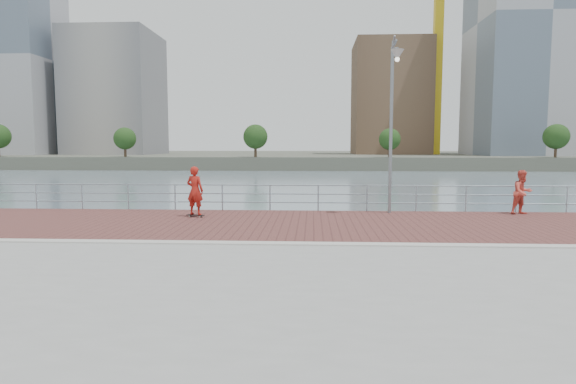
{
  "coord_description": "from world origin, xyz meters",
  "views": [
    {
      "loc": [
        0.79,
        -13.3,
        2.81
      ],
      "look_at": [
        0.0,
        2.0,
        1.3
      ],
      "focal_mm": 30.0,
      "sensor_mm": 36.0,
      "label": 1
    }
  ],
  "objects_px": {
    "street_lamp": "(394,94)",
    "skateboarder": "(195,191)",
    "guardrail": "(294,195)",
    "bystander": "(522,192)"
  },
  "relations": [
    {
      "from": "skateboarder",
      "to": "guardrail",
      "type": "bearing_deg",
      "value": -135.14
    },
    {
      "from": "skateboarder",
      "to": "bystander",
      "type": "xyz_separation_m",
      "value": [
        12.96,
        1.4,
        -0.14
      ]
    },
    {
      "from": "street_lamp",
      "to": "skateboarder",
      "type": "bearing_deg",
      "value": -172.16
    },
    {
      "from": "bystander",
      "to": "street_lamp",
      "type": "bearing_deg",
      "value": 165.34
    },
    {
      "from": "skateboarder",
      "to": "bystander",
      "type": "relative_size",
      "value": 1.06
    },
    {
      "from": "guardrail",
      "to": "skateboarder",
      "type": "relative_size",
      "value": 20.78
    },
    {
      "from": "street_lamp",
      "to": "skateboarder",
      "type": "height_order",
      "value": "street_lamp"
    },
    {
      "from": "guardrail",
      "to": "bystander",
      "type": "distance_m",
      "value": 9.23
    },
    {
      "from": "guardrail",
      "to": "skateboarder",
      "type": "height_order",
      "value": "skateboarder"
    },
    {
      "from": "street_lamp",
      "to": "bystander",
      "type": "xyz_separation_m",
      "value": [
        5.26,
        0.34,
        -3.87
      ]
    }
  ]
}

